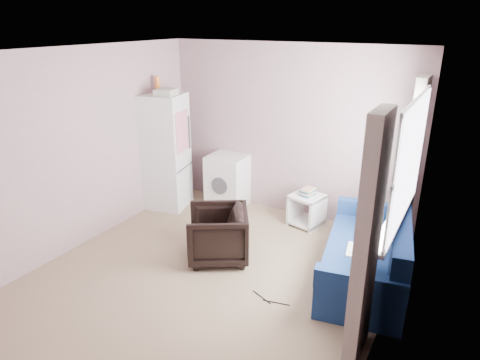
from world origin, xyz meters
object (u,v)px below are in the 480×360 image
object	(u,v)px
washing_machine	(228,179)
side_table	(307,208)
armchair	(218,232)
fridge	(165,151)
sofa	(370,256)

from	to	relation	value
washing_machine	side_table	world-z (taller)	washing_machine
armchair	side_table	size ratio (longest dim) A/B	1.27
fridge	washing_machine	world-z (taller)	fridge
washing_machine	sofa	world-z (taller)	sofa
armchair	fridge	distance (m)	1.92
side_table	washing_machine	bearing A→B (deg)	176.16
armchair	sofa	world-z (taller)	sofa
fridge	washing_machine	xyz separation A→B (m)	(0.82, 0.50, -0.47)
fridge	side_table	distance (m)	2.30
washing_machine	sofa	xyz separation A→B (m)	(2.48, -1.05, -0.12)
armchair	washing_machine	world-z (taller)	washing_machine
sofa	armchair	bearing A→B (deg)	-175.92
armchair	washing_machine	size ratio (longest dim) A/B	0.89
fridge	washing_machine	bearing A→B (deg)	18.11
side_table	sofa	world-z (taller)	sofa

